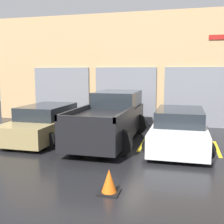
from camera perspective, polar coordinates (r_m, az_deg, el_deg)
ground_plane at (r=11.90m, az=0.66°, el=-4.90°), size 28.00×28.00×0.00m
shophouse_building at (r=14.81m, az=3.74°, el=8.46°), size 15.40×0.68×5.66m
pickup_truck at (r=11.01m, az=-0.29°, el=-1.27°), size 2.52×5.40×1.86m
sedan_white at (r=10.45m, az=13.51°, el=-3.38°), size 2.26×4.61×1.35m
sedan_side at (r=11.78m, az=-13.14°, el=-2.12°), size 2.22×4.63×1.34m
parking_stripe_far_left at (r=12.53m, az=-18.48°, el=-4.63°), size 0.12×2.20×0.01m
parking_stripe_left at (r=11.33m, az=-7.15°, el=-5.60°), size 0.12×2.20×0.01m
parking_stripe_centre at (r=10.66m, az=6.24°, el=-6.46°), size 0.12×2.20×0.01m
parking_stripe_right at (r=10.62m, az=20.59°, el=-6.99°), size 0.12×2.20×0.01m
traffic_cone at (r=6.42m, az=-0.60°, el=-14.06°), size 0.47×0.47×0.55m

